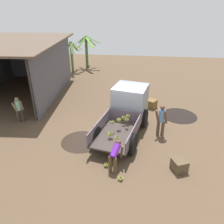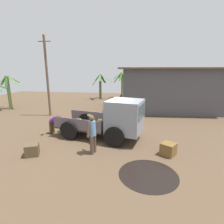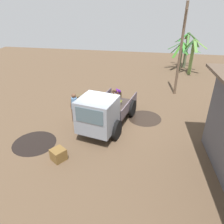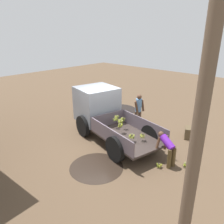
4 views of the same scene
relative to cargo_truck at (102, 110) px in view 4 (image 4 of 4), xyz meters
The scene contains 11 objects.
ground 1.29m from the cargo_truck, 148.81° to the left, with size 36.00×36.00×0.00m, color brown.
mud_patch_0 3.54m from the cargo_truck, 63.83° to the right, with size 2.08×2.08×0.01m, color black.
mud_patch_1 3.06m from the cargo_truck, 131.19° to the left, with size 1.91×1.91×0.01m, color #2C221A.
cargo_truck is the anchor object (origin of this frame).
utility_pole 7.44m from the cargo_truck, 145.01° to the left, with size 0.98×0.17×6.03m.
person_foreground_visitor 1.91m from the cargo_truck, 116.62° to the right, with size 0.40×0.66×1.69m.
person_worker_loading 3.61m from the cargo_truck, behind, with size 0.80×0.59×1.15m.
banana_bunch_on_ground_0 3.71m from the cargo_truck, 169.58° to the left, with size 0.22×0.22×0.17m.
banana_bunch_on_ground_1 4.33m from the cargo_truck, behind, with size 0.21×0.22×0.18m.
wooden_crate_0 4.16m from the cargo_truck, 145.78° to the right, with size 0.53×0.53×0.50m, color brown.
wooden_crate_1 2.90m from the cargo_truck, 30.11° to the right, with size 0.55×0.55×0.53m, color brown.
Camera 4 is at (-6.19, 6.27, 4.53)m, focal length 35.00 mm.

